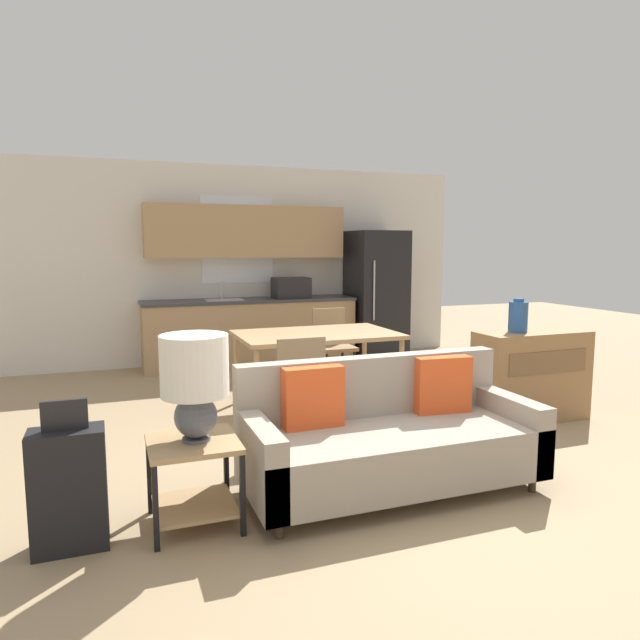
# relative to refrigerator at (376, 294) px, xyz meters

# --- Properties ---
(ground_plane) EXTENTS (20.00, 20.00, 0.00)m
(ground_plane) POSITION_rel_refrigerator_xyz_m (-1.85, -4.21, -0.91)
(ground_plane) COLOR #9E8460
(wall_back) EXTENTS (6.40, 0.07, 2.70)m
(wall_back) POSITION_rel_refrigerator_xyz_m (-1.85, 0.42, 0.44)
(wall_back) COLOR silver
(wall_back) RESTS_ON ground_plane
(kitchen_counter) EXTENTS (2.87, 0.65, 2.15)m
(kitchen_counter) POSITION_rel_refrigerator_xyz_m (-1.83, 0.12, -0.07)
(kitchen_counter) COLOR tan
(kitchen_counter) RESTS_ON ground_plane
(refrigerator) EXTENTS (0.74, 0.78, 1.82)m
(refrigerator) POSITION_rel_refrigerator_xyz_m (0.00, 0.00, 0.00)
(refrigerator) COLOR black
(refrigerator) RESTS_ON ground_plane
(dining_table) EXTENTS (1.56, 0.98, 0.76)m
(dining_table) POSITION_rel_refrigerator_xyz_m (-1.73, -2.21, -0.21)
(dining_table) COLOR tan
(dining_table) RESTS_ON ground_plane
(couch) EXTENTS (1.93, 0.80, 0.85)m
(couch) POSITION_rel_refrigerator_xyz_m (-1.94, -4.16, -0.57)
(couch) COLOR #3D2D1E
(couch) RESTS_ON ground_plane
(side_table) EXTENTS (0.50, 0.50, 0.50)m
(side_table) POSITION_rel_refrigerator_xyz_m (-3.22, -4.24, -0.57)
(side_table) COLOR tan
(side_table) RESTS_ON ground_plane
(table_lamp) EXTENTS (0.38, 0.38, 0.61)m
(table_lamp) POSITION_rel_refrigerator_xyz_m (-3.20, -4.25, -0.04)
(table_lamp) COLOR #4C515B
(table_lamp) RESTS_ON side_table
(credenza) EXTENTS (1.06, 0.42, 0.83)m
(credenza) POSITION_rel_refrigerator_xyz_m (0.00, -3.27, -0.50)
(credenza) COLOR olive
(credenza) RESTS_ON ground_plane
(vase) EXTENTS (0.17, 0.17, 0.31)m
(vase) POSITION_rel_refrigerator_xyz_m (-0.17, -3.26, 0.06)
(vase) COLOR #234C84
(vase) RESTS_ON credenza
(dining_chair_far_right) EXTENTS (0.42, 0.42, 0.89)m
(dining_chair_far_right) POSITION_rel_refrigerator_xyz_m (-1.23, -1.39, -0.41)
(dining_chair_far_right) COLOR #997A56
(dining_chair_far_right) RESTS_ON ground_plane
(dining_chair_near_left) EXTENTS (0.42, 0.42, 0.89)m
(dining_chair_near_left) POSITION_rel_refrigerator_xyz_m (-2.22, -3.10, -0.41)
(dining_chair_near_left) COLOR #997A56
(dining_chair_near_left) RESTS_ON ground_plane
(suitcase) EXTENTS (0.38, 0.22, 0.81)m
(suitcase) POSITION_rel_refrigerator_xyz_m (-3.88, -4.28, -0.58)
(suitcase) COLOR black
(suitcase) RESTS_ON ground_plane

